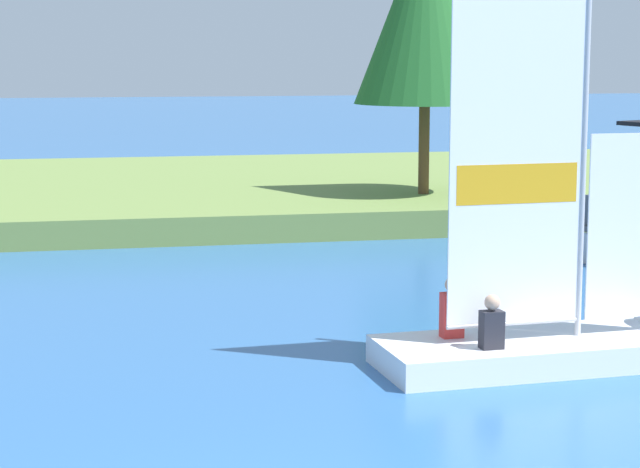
# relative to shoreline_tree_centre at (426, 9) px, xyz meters

# --- Properties ---
(shore_bank) EXTENTS (80.00, 14.68, 0.62)m
(shore_bank) POSITION_rel_shoreline_tree_centre_xyz_m (-6.74, 4.30, -4.75)
(shore_bank) COLOR olive
(shore_bank) RESTS_ON ground
(shoreline_tree_centre) EXTENTS (3.43, 3.43, 6.70)m
(shoreline_tree_centre) POSITION_rel_shoreline_tree_centre_xyz_m (0.00, 0.00, 0.00)
(shoreline_tree_centre) COLOR brown
(shoreline_tree_centre) RESTS_ON shore_bank
(sailboat) EXTENTS (5.09, 1.87, 5.82)m
(sailboat) POSITION_rel_shoreline_tree_centre_xyz_m (-1.39, -13.37, -4.70)
(sailboat) COLOR white
(sailboat) RESTS_ON ground
(channel_buoy) EXTENTS (0.48, 0.48, 0.48)m
(channel_buoy) POSITION_rel_shoreline_tree_centre_xyz_m (0.04, -5.64, -4.82)
(channel_buoy) COLOR #E54C19
(channel_buoy) RESTS_ON ground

